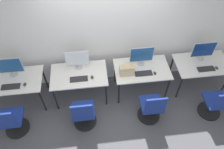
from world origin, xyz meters
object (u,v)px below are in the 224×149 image
(keyboard_far_left, at_px, (11,87))
(keyboard_far_right, at_px, (206,69))
(office_chair_right, at_px, (151,108))
(monitor_far_left, at_px, (10,66))
(keyboard_left, at_px, (79,79))
(mouse_far_left, at_px, (25,84))
(keyboard_right, at_px, (144,73))
(monitor_left, at_px, (77,59))
(mouse_right, at_px, (155,73))
(mouse_far_right, at_px, (217,68))
(office_chair_far_left, at_px, (12,122))
(handbag, at_px, (127,70))
(monitor_far_right, at_px, (203,50))
(monitor_right, at_px, (142,55))
(office_chair_far_right, at_px, (215,104))
(mouse_left, at_px, (92,77))
(office_chair_left, at_px, (84,114))

(keyboard_far_left, relative_size, keyboard_far_right, 1.00)
(office_chair_right, bearing_deg, monitor_far_left, 161.30)
(monitor_far_left, relative_size, keyboard_left, 1.38)
(mouse_far_left, height_order, keyboard_right, mouse_far_left)
(monitor_left, xyz_separation_m, mouse_right, (1.57, -0.37, -0.22))
(keyboard_far_left, height_order, keyboard_far_right, same)
(mouse_far_right, bearing_deg, mouse_far_left, 179.67)
(office_chair_far_left, height_order, handbag, handbag)
(mouse_right, bearing_deg, monitor_far_right, 16.29)
(keyboard_left, xyz_separation_m, mouse_right, (1.57, -0.03, 0.01))
(monitor_right, bearing_deg, keyboard_far_left, -172.89)
(handbag, bearing_deg, mouse_far_right, -2.03)
(office_chair_far_left, height_order, office_chair_far_right, same)
(monitor_right, bearing_deg, office_chair_right, -85.92)
(office_chair_far_left, distance_m, keyboard_far_right, 4.07)
(mouse_far_left, relative_size, office_chair_far_left, 0.10)
(keyboard_left, height_order, monitor_right, monitor_right)
(mouse_left, bearing_deg, mouse_far_right, -1.11)
(monitor_left, height_order, mouse_left, monitor_left)
(office_chair_far_left, relative_size, office_chair_right, 1.00)
(keyboard_left, bearing_deg, monitor_far_left, 167.43)
(monitor_far_left, distance_m, handbag, 2.34)
(monitor_right, bearing_deg, mouse_far_left, -172.64)
(mouse_left, relative_size, office_chair_right, 0.10)
(mouse_far_right, height_order, office_chair_far_right, office_chair_far_right)
(office_chair_far_right, bearing_deg, keyboard_left, 165.78)
(mouse_far_left, bearing_deg, handbag, 1.26)
(mouse_left, distance_m, keyboard_far_right, 2.40)
(monitor_right, relative_size, keyboard_right, 1.38)
(office_chair_left, bearing_deg, mouse_far_left, 151.59)
(mouse_far_left, relative_size, handbag, 0.30)
(office_chair_left, bearing_deg, keyboard_far_right, 12.31)
(monitor_right, relative_size, mouse_far_right, 5.51)
(monitor_far_left, height_order, mouse_left, monitor_far_left)
(mouse_right, distance_m, keyboard_far_right, 1.10)
(office_chair_right, bearing_deg, office_chair_far_right, -2.68)
(keyboard_far_left, bearing_deg, monitor_left, 15.84)
(mouse_left, distance_m, mouse_far_right, 2.64)
(monitor_left, relative_size, keyboard_far_right, 1.38)
(monitor_far_left, relative_size, handbag, 1.65)
(monitor_far_left, relative_size, monitor_left, 1.00)
(keyboard_left, height_order, office_chair_far_right, office_chair_far_right)
(mouse_far_left, height_order, office_chair_right, office_chair_right)
(office_chair_right, bearing_deg, office_chair_left, 179.34)
(monitor_far_right, relative_size, handbag, 1.65)
(monitor_left, bearing_deg, keyboard_right, -14.50)
(handbag, bearing_deg, keyboard_far_left, -178.32)
(mouse_far_left, relative_size, keyboard_left, 0.25)
(keyboard_left, height_order, office_chair_right, office_chair_right)
(monitor_right, bearing_deg, mouse_far_right, -11.99)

